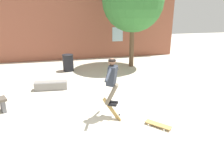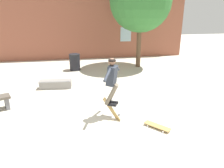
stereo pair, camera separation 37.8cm
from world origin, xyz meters
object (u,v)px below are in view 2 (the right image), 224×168
object	(u,v)px
skater	(112,78)
skateboard_resting	(157,126)
skate_ledge	(56,84)
tree_right	(141,1)
skateboard_flipping	(112,110)
trash_bin	(75,62)

from	to	relation	value
skater	skateboard_resting	bearing A→B (deg)	-8.73
skater	skateboard_resting	distance (m)	1.86
skate_ledge	tree_right	bearing A→B (deg)	36.70
tree_right	skate_ledge	distance (m)	6.09
tree_right	skateboard_flipping	world-z (taller)	tree_right
skate_ledge	skateboard_flipping	bearing A→B (deg)	-53.41
skate_ledge	skater	bearing A→B (deg)	-52.41
skateboard_resting	skater	bearing A→B (deg)	-168.13
skateboard_resting	tree_right	bearing A→B (deg)	128.09
skateboard_resting	trash_bin	bearing A→B (deg)	158.49
skateboard_resting	skateboard_flipping	bearing A→B (deg)	-165.18
skate_ledge	skateboard_flipping	distance (m)	3.48
skate_ledge	skateboard_flipping	xyz separation A→B (m)	(1.86, -2.94, 0.11)
trash_bin	skateboard_resting	bearing A→B (deg)	-70.95
skateboard_flipping	skater	bearing A→B (deg)	116.00
skateboard_flipping	skateboard_resting	bearing A→B (deg)	10.77
trash_bin	skateboard_flipping	world-z (taller)	trash_bin
skateboard_flipping	skateboard_resting	distance (m)	1.42
skater	trash_bin	bearing A→B (deg)	129.82
skater	skateboard_flipping	bearing A→B (deg)	-80.55
trash_bin	skateboard_resting	distance (m)	6.74
skate_ledge	trash_bin	xyz separation A→B (m)	(0.82, 2.62, 0.28)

